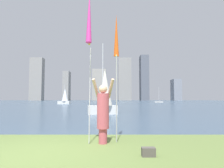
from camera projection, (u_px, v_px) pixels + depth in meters
ground at (106, 103)px, 55.36m from camera, size 120.00×138.00×0.12m
person at (103, 111)px, 5.65m from camera, size 0.66×0.49×1.79m
kite_flag_left at (89, 19)px, 5.61m from camera, size 0.16×0.61×4.28m
kite_flag_right at (117, 38)px, 6.05m from camera, size 0.16×0.36×3.72m
bag at (149, 152)px, 4.37m from camera, size 0.29×0.18×0.19m
sailboat_0 at (65, 97)px, 43.62m from camera, size 2.71×1.48×4.17m
sailboat_1 at (159, 102)px, 56.81m from camera, size 2.02×2.31×4.32m
sailboat_3 at (105, 91)px, 15.70m from camera, size 2.31×1.37×5.49m
skyline_tower_0 at (37, 79)px, 106.46m from camera, size 6.46×4.49×22.16m
skyline_tower_1 at (67, 86)px, 109.55m from camera, size 3.22×6.00×15.50m
skyline_tower_2 at (99, 85)px, 106.87m from camera, size 6.99×4.67×16.33m
skyline_tower_3 at (125, 79)px, 110.21m from camera, size 6.92×3.25×22.96m
skyline_tower_4 at (144, 78)px, 107.98m from camera, size 4.18×7.07×23.62m
skyline_tower_5 at (176, 90)px, 107.75m from camera, size 4.07×6.77×11.08m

